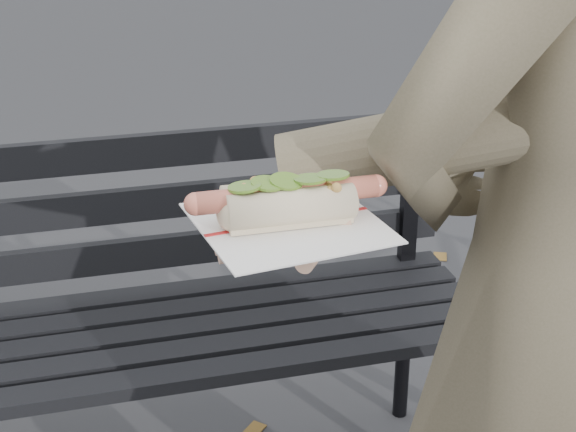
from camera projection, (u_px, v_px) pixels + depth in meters
name	position (u px, v px, depth m)	size (l,w,h in m)	color
park_bench	(147.00, 298.00, 2.02)	(1.50, 0.44, 0.88)	black
person	(560.00, 306.00, 1.22)	(0.66, 0.43, 1.81)	brown
held_hotdog	(438.00, 152.00, 1.04)	(0.64, 0.31, 0.20)	brown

